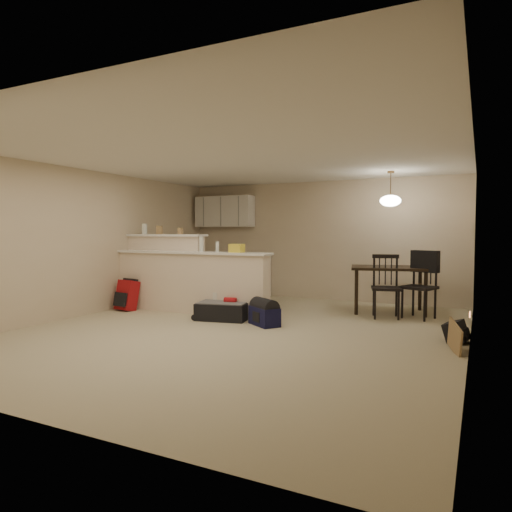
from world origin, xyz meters
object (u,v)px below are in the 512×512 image
Objects in this scene: black_daypack at (456,332)px; pendant_lamp at (390,200)px; dining_chair_far at (419,285)px; suitcase at (223,311)px; dining_table at (389,272)px; dining_chair_near at (386,286)px; navy_duffel at (264,316)px; red_backpack at (127,295)px.

pendant_lamp is at bearing 44.36° from black_daypack.
dining_chair_far is 3.26m from suitcase.
dining_table is 0.59m from dining_chair_near.
black_daypack is (2.69, 0.12, -0.01)m from navy_duffel.
dining_table is 4.76m from red_backpack.
dining_chair_near is at bearing -138.74° from dining_chair_far.
dining_chair_near is 0.96× the size of dining_chair_far.
navy_duffel is (-2.05, -1.63, -0.41)m from dining_chair_far.
dining_chair_near is at bearing -85.09° from pendant_lamp.
pendant_lamp is 0.76× the size of suitcase.
navy_duffel is (-1.51, -2.00, -0.58)m from dining_table.
red_backpack is 5.53m from black_daypack.
pendant_lamp is 2.02× the size of black_daypack.
black_daypack is at bearing 8.31° from red_backpack.
pendant_lamp is at bearing 27.61° from suitcase.
pendant_lamp is 1.14× the size of red_backpack.
pendant_lamp is 1.58m from dining_chair_far.
dining_chair_far is 5.13m from red_backpack.
navy_duffel is (2.84, -0.12, -0.13)m from red_backpack.
pendant_lamp is 0.56× the size of dining_chair_far.
red_backpack is 1.04× the size of navy_duffel.
navy_duffel reaches higher than suitcase.
dining_table is 2.84× the size of navy_duffel.
dining_table is at bearing 44.36° from black_daypack.
suitcase is at bearing -154.74° from dining_table.
dining_chair_near reaches higher than suitcase.
dining_chair_far is at bearing 5.79° from dining_chair_near.
pendant_lamp reaches higher than red_backpack.
suitcase is 1.56× the size of navy_duffel.
pendant_lamp is 1.57m from dining_chair_near.
dining_chair_far reaches higher than dining_chair_near.
red_backpack is at bearing -178.17° from dining_chair_near.
pendant_lamp reaches higher than dining_chair_near.
red_backpack is (-4.89, -1.51, -0.28)m from dining_chair_far.
dining_chair_far is (0.55, -0.37, -1.44)m from pendant_lamp.
dining_chair_far reaches higher than black_daypack.
navy_duffel is (0.81, -0.12, 0.00)m from suitcase.
suitcase is at bearing 102.26° from black_daypack.
dining_chair_near is at bearing 52.75° from black_daypack.
suitcase is 3.49m from black_daypack.
navy_duffel is 2.69m from black_daypack.
red_backpack is (-4.39, -1.33, -0.25)m from dining_chair_near.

